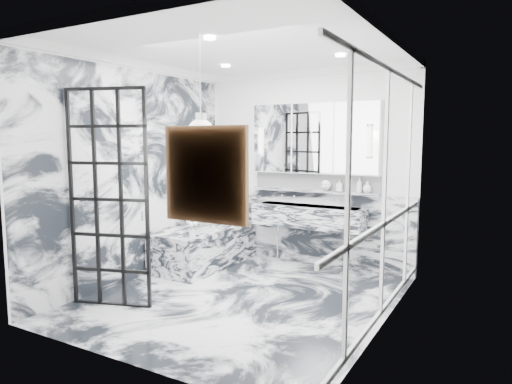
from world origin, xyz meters
The scene contains 25 objects.
floor centered at (0.00, 0.00, 0.00)m, with size 3.60×3.60×0.00m, color silver.
ceiling centered at (0.00, 0.00, 2.80)m, with size 3.60×3.60×0.00m, color white.
wall_back centered at (0.00, 1.80, 1.40)m, with size 3.60×3.60×0.00m, color white.
wall_front centered at (0.00, -1.80, 1.40)m, with size 3.60×3.60×0.00m, color white.
wall_left centered at (-1.60, 0.00, 1.40)m, with size 3.60×3.60×0.00m, color white.
wall_right centered at (1.60, 0.00, 1.40)m, with size 3.60×3.60×0.00m, color white.
marble_clad_back centered at (0.00, 1.78, 0.53)m, with size 3.18×0.05×1.05m, color silver.
marble_clad_left centered at (-1.59, 0.00, 1.34)m, with size 0.02×3.56×2.68m, color silver.
panel_molding centered at (1.58, 0.00, 1.30)m, with size 0.03×3.40×2.30m, color white.
soap_bottle_a centered at (0.83, 1.71, 1.19)m, with size 0.08×0.08×0.20m, color #8C5919.
soap_bottle_b centered at (0.55, 1.71, 1.17)m, with size 0.07×0.08×0.16m, color #4C4C51.
soap_bottle_c centered at (0.93, 1.71, 1.17)m, with size 0.12×0.12×0.15m, color silver.
face_pot centered at (0.34, 1.71, 1.17)m, with size 0.14×0.14×0.14m, color white.
amber_bottle centered at (0.37, 1.71, 1.14)m, with size 0.04×0.04×0.10m, color #8C5919.
flower_vase centered at (-0.87, 0.21, 0.61)m, with size 0.08×0.08×0.12m, color silver.
crittall_door centered at (-1.12, -0.91, 1.17)m, with size 0.88×0.04×2.33m, color black, non-canonical shape.
artwork centered at (0.77, -1.76, 1.56)m, with size 0.58×0.06×0.58m, color #B34412.
pendant_light centered at (0.28, -1.14, 1.86)m, with size 0.24×0.24×0.24m, color white.
trough_sink centered at (0.15, 1.55, 0.73)m, with size 1.60×0.45×0.30m, color silver.
ledge centered at (0.15, 1.72, 1.07)m, with size 1.90×0.14×0.04m, color silver.
subway_tile centered at (0.15, 1.78, 1.21)m, with size 1.90×0.03×0.23m, color white.
mirror_cabinet centered at (0.15, 1.73, 1.82)m, with size 1.90×0.16×1.00m, color white.
sconce_left centered at (-0.67, 1.63, 1.78)m, with size 0.07×0.07×0.40m, color white.
sconce_right centered at (0.97, 1.63, 1.78)m, with size 0.07×0.07×0.40m, color white.
bathtub centered at (-1.18, 0.90, 0.28)m, with size 0.75×1.65×0.55m, color silver.
Camera 1 is at (2.63, -4.34, 1.81)m, focal length 32.00 mm.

